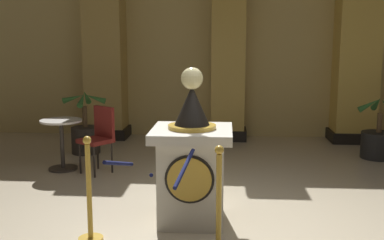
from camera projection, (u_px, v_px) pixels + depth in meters
ground_plane at (228, 227)px, 4.85m from camera, size 11.23×11.23×0.00m
back_wall at (228, 46)px, 9.23m from camera, size 11.23×0.16×3.57m
pedestal_clock at (192, 164)px, 4.91m from camera, size 0.83×0.83×1.64m
stanchion_near at (90, 205)px, 4.46m from camera, size 0.24×0.24×1.03m
stanchion_far at (219, 218)px, 4.16m from camera, size 0.24×0.24×1.01m
velvet_rope at (151, 166)px, 4.24m from camera, size 0.76×0.74×0.22m
column_left at (106, 51)px, 9.10m from camera, size 0.88×0.88×3.42m
column_right at (356, 51)px, 8.76m from camera, size 0.90×0.90×3.42m
column_centre_rear at (228, 51)px, 8.93m from camera, size 0.76×0.76×3.42m
potted_palm_left at (86, 135)px, 7.98m from camera, size 0.74×0.72×1.10m
potted_palm_right at (378, 141)px, 7.63m from camera, size 0.73×0.72×1.03m
cafe_table at (62, 138)px, 6.92m from camera, size 0.61×0.61×0.75m
cafe_chair_red at (99, 134)px, 6.77m from camera, size 0.56×0.56×0.96m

